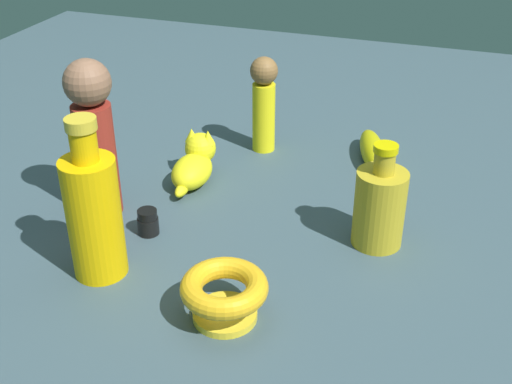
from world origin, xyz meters
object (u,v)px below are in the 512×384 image
bottle_tall (94,213)px  banana (373,151)px  bowl (224,292)px  cat_figurine (195,163)px  person_figure_adult (264,101)px  bottle_short (379,207)px  person_figure_child (94,134)px  nail_polish_jar (148,222)px

bottle_tall → banana: bearing=57.2°
bowl → cat_figurine: (-0.18, 0.32, -0.01)m
bowl → cat_figurine: cat_figurine is taller
banana → bowl: bearing=150.9°
person_figure_adult → bottle_tall: size_ratio=0.78×
bottle_short → person_figure_child: person_figure_child is taller
person_figure_adult → banana: person_figure_adult is taller
person_figure_child → banana: 0.50m
nail_polish_jar → bottle_tall: bearing=-99.5°
cat_figurine → bottle_tall: 0.29m
nail_polish_jar → bottle_short: size_ratio=0.25×
person_figure_child → bottle_tall: 0.17m
nail_polish_jar → banana: banana is taller
bottle_short → person_figure_adult: person_figure_adult is taller
bottle_short → person_figure_adult: bearing=136.2°
bottle_tall → person_figure_adult: bearing=78.4°
nail_polish_jar → bottle_short: (0.33, 0.08, 0.04)m
bottle_short → person_figure_child: 0.44m
bottle_short → bottle_tall: (-0.35, -0.19, 0.03)m
nail_polish_jar → bowl: bearing=-38.2°
nail_polish_jar → person_figure_adult: bearing=77.7°
cat_figurine → person_figure_adult: size_ratio=0.76×
person_figure_adult → bottle_tall: bottle_tall is taller
cat_figurine → person_figure_child: person_figure_child is taller
cat_figurine → banana: 0.33m
bowl → cat_figurine: 0.36m
bottle_short → person_figure_adult: 0.36m
nail_polish_jar → bottle_short: bottle_short is taller
person_figure_child → bottle_tall: person_figure_child is taller
bottle_short → bottle_tall: size_ratio=0.69×
person_figure_child → banana: person_figure_child is taller
person_figure_adult → bottle_short: bearing=-43.8°
cat_figurine → banana: size_ratio=0.86×
person_figure_child → banana: size_ratio=1.58×
bowl → person_figure_adult: person_figure_adult is taller
nail_polish_jar → bottle_tall: (-0.02, -0.11, 0.08)m
bottle_tall → bowl: bearing=-10.0°
bowl → nail_polish_jar: 0.23m
bowl → bottle_short: size_ratio=0.69×
bottle_short → person_figure_child: size_ratio=0.64×
bowl → nail_polish_jar: bearing=141.8°
bottle_tall → bottle_short: bearing=28.8°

